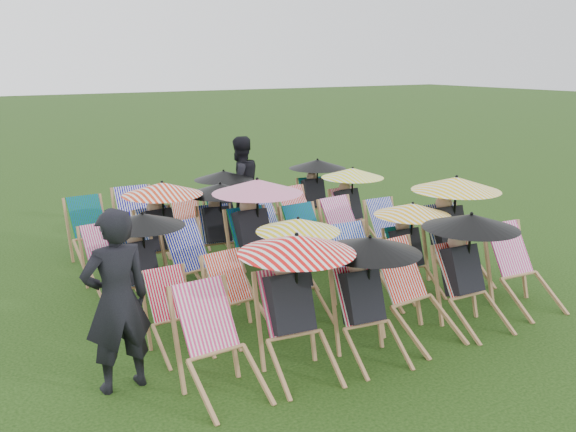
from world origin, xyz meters
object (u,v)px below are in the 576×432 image
deckchair_5 (525,269)px  deckchair_29 (317,192)px  person_left (117,301)px  deckchair_0 (220,345)px  person_rear (240,184)px

deckchair_5 → deckchair_29: (-0.01, 4.57, 0.15)m
deckchair_29 → person_left: 6.27m
deckchair_0 → deckchair_5: size_ratio=0.99×
deckchair_29 → person_left: size_ratio=0.71×
deckchair_5 → person_left: 4.91m
deckchair_29 → person_rear: person_rear is taller
deckchair_0 → person_rear: bearing=57.8°
deckchair_5 → person_left: size_ratio=0.57×
deckchair_5 → deckchair_29: size_ratio=0.81×
deckchair_0 → deckchair_5: 4.11m
deckchair_5 → deckchair_29: deckchair_29 is taller
deckchair_0 → person_left: size_ratio=0.56×
person_rear → person_left: bearing=44.4°
deckchair_5 → person_rear: person_rear is taller
deckchair_0 → person_left: person_left is taller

